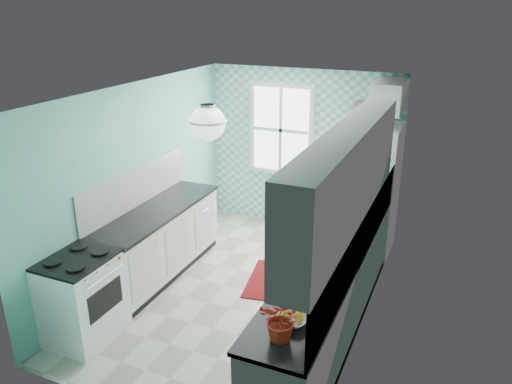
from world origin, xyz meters
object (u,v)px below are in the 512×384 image
at_px(fridge, 367,189).
at_px(stove, 83,296).
at_px(ceiling_light, 208,123).
at_px(fruit_bowl, 293,318).
at_px(potted_plant, 283,320).
at_px(microwave, 373,114).
at_px(sink, 356,219).

bearing_deg(fridge, stove, -125.30).
bearing_deg(ceiling_light, fruit_bowl, -35.13).
xyz_separation_m(ceiling_light, fridge, (1.11, 2.58, -1.40)).
height_order(fridge, fruit_bowl, fridge).
relative_size(stove, potted_plant, 2.51).
distance_m(fridge, stove, 4.03).
height_order(fruit_bowl, microwave, microwave).
height_order(fridge, microwave, microwave).
distance_m(sink, fruit_bowl, 2.30).
bearing_deg(fruit_bowl, fridge, 91.51).
bearing_deg(stove, ceiling_light, 31.91).
bearing_deg(fruit_bowl, sink, 89.89).
bearing_deg(ceiling_light, microwave, 66.69).
relative_size(fruit_bowl, microwave, 0.56).
relative_size(sink, fruit_bowl, 1.81).
bearing_deg(stove, fridge, 56.51).
xyz_separation_m(stove, microwave, (2.31, 3.27, 1.51)).
bearing_deg(sink, potted_plant, -88.00).
xyz_separation_m(ceiling_light, fruit_bowl, (1.20, -0.84, -1.35)).
xyz_separation_m(fridge, potted_plant, (0.09, -3.67, 0.20)).
distance_m(stove, sink, 3.26).
bearing_deg(sink, fruit_bowl, -88.01).
bearing_deg(sink, ceiling_light, -127.52).
bearing_deg(stove, microwave, 56.51).
distance_m(stove, potted_plant, 2.51).
relative_size(stove, fruit_bowl, 3.17).
bearing_deg(ceiling_light, potted_plant, -42.39).
distance_m(fruit_bowl, microwave, 3.57).
relative_size(ceiling_light, fridge, 0.19).
bearing_deg(stove, sink, 43.56).
bearing_deg(fridge, ceiling_light, -113.42).
xyz_separation_m(stove, potted_plant, (2.40, -0.40, 0.64)).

